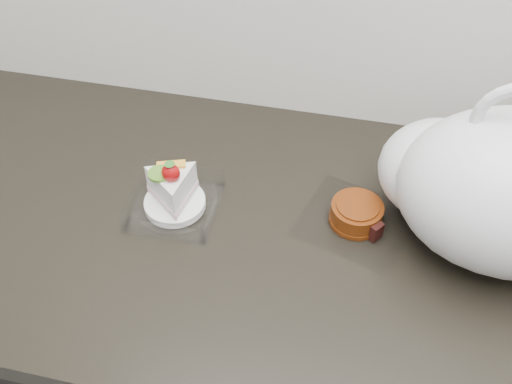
{
  "coord_description": "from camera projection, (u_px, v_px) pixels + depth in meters",
  "views": [
    {
      "loc": [
        -0.04,
        1.09,
        1.6
      ],
      "look_at": [
        -0.18,
        1.72,
        0.94
      ],
      "focal_mm": 40.0,
      "sensor_mm": 36.0,
      "label": 1
    }
  ],
  "objects": [
    {
      "name": "counter",
      "position": [
        334.0,
        374.0,
        1.23
      ],
      "size": [
        2.04,
        0.64,
        0.9
      ],
      "color": "black",
      "rests_on": "ground"
    },
    {
      "name": "cake_tray",
      "position": [
        174.0,
        195.0,
        0.93
      ],
      "size": [
        0.14,
        0.14,
        0.11
      ],
      "rotation": [
        0.0,
        0.0,
        0.02
      ],
      "color": "white",
      "rests_on": "counter"
    },
    {
      "name": "mooncake_wrap",
      "position": [
        357.0,
        215.0,
        0.92
      ],
      "size": [
        0.21,
        0.2,
        0.04
      ],
      "rotation": [
        0.0,
        0.0,
        -0.11
      ],
      "color": "white",
      "rests_on": "counter"
    },
    {
      "name": "plastic_bag",
      "position": [
        497.0,
        187.0,
        0.82
      ],
      "size": [
        0.41,
        0.34,
        0.3
      ],
      "rotation": [
        0.0,
        0.0,
        -0.33
      ],
      "color": "white",
      "rests_on": "counter"
    }
  ]
}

